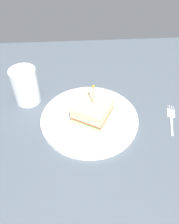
# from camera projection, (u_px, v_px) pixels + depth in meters

# --- Properties ---
(ground_plane) EXTENTS (0.96, 0.96, 0.02)m
(ground_plane) POSITION_uv_depth(u_px,v_px,m) (90.00, 122.00, 0.64)
(ground_plane) COLOR #4C5660
(plate) EXTENTS (0.27, 0.27, 0.01)m
(plate) POSITION_uv_depth(u_px,v_px,m) (90.00, 118.00, 0.63)
(plate) COLOR white
(plate) RESTS_ON ground_plane
(sandwich_half_center) EXTENTS (0.13, 0.12, 0.11)m
(sandwich_half_center) POSITION_uv_depth(u_px,v_px,m) (93.00, 111.00, 0.61)
(sandwich_half_center) COLOR beige
(sandwich_half_center) RESTS_ON plate
(drink_glass) EXTENTS (0.08, 0.08, 0.11)m
(drink_glass) POSITION_uv_depth(u_px,v_px,m) (26.00, 88.00, 0.66)
(drink_glass) COLOR #B74C33
(drink_glass) RESTS_ON ground_plane
(fork) EXTENTS (0.12, 0.04, 0.00)m
(fork) POSITION_uv_depth(u_px,v_px,m) (171.00, 116.00, 0.65)
(fork) COLOR silver
(fork) RESTS_ON ground_plane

